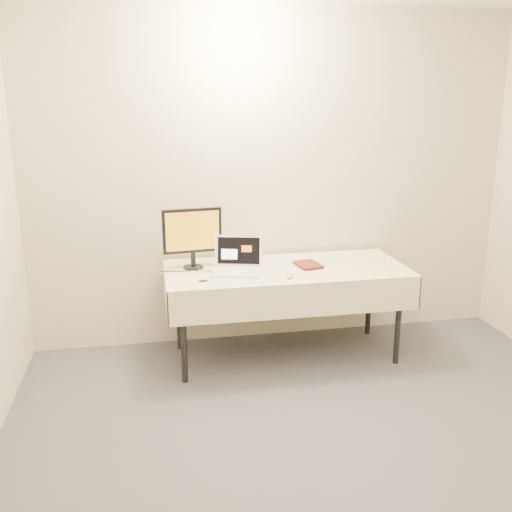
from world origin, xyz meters
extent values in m
cube|color=beige|center=(0.00, 2.50, 1.35)|extent=(4.00, 0.10, 2.70)
cylinder|color=black|center=(-0.82, 1.75, 0.34)|extent=(0.04, 0.04, 0.69)
cylinder|color=black|center=(0.82, 1.75, 0.34)|extent=(0.04, 0.04, 0.69)
cylinder|color=black|center=(-0.82, 2.34, 0.34)|extent=(0.04, 0.04, 0.69)
cylinder|color=black|center=(0.82, 2.34, 0.34)|extent=(0.04, 0.04, 0.69)
cube|color=gray|center=(0.00, 2.04, 0.71)|extent=(1.80, 0.75, 0.04)
cube|color=beige|center=(0.00, 2.04, 0.73)|extent=(1.86, 0.81, 0.01)
cube|color=beige|center=(0.00, 1.64, 0.60)|extent=(1.86, 0.01, 0.25)
cube|color=beige|center=(0.00, 2.45, 0.60)|extent=(1.86, 0.01, 0.25)
cube|color=beige|center=(-0.93, 2.04, 0.60)|extent=(0.01, 0.81, 0.25)
cube|color=beige|center=(0.93, 2.04, 0.60)|extent=(0.01, 0.81, 0.25)
cube|color=white|center=(-0.40, 1.97, 0.75)|extent=(0.42, 0.34, 0.02)
cube|color=white|center=(-0.36, 2.11, 0.88)|extent=(0.37, 0.14, 0.24)
cube|color=black|center=(-0.36, 2.11, 0.88)|extent=(0.32, 0.12, 0.20)
cylinder|color=black|center=(-0.70, 2.17, 0.74)|extent=(0.17, 0.17, 0.01)
cube|color=black|center=(-0.70, 2.17, 0.81)|extent=(0.04, 0.03, 0.11)
cube|color=black|center=(-0.70, 2.17, 1.03)|extent=(0.45, 0.08, 0.34)
cube|color=orange|center=(-0.70, 2.17, 1.03)|extent=(0.40, 0.05, 0.29)
imported|color=maroon|center=(0.09, 2.04, 0.85)|extent=(0.17, 0.05, 0.23)
cube|color=black|center=(-0.34, 2.30, 0.76)|extent=(0.13, 0.08, 0.05)
cube|color=#FF170C|center=(-0.33, 2.28, 0.76)|extent=(0.08, 0.02, 0.02)
ellipsoid|color=#BCBCBE|center=(-0.03, 1.80, 0.75)|extent=(0.09, 0.11, 0.03)
cube|color=#B8D8AC|center=(0.32, 2.11, 0.74)|extent=(0.18, 0.26, 0.00)
cube|color=black|center=(-0.66, 1.82, 0.74)|extent=(0.06, 0.03, 0.01)
camera|label=1|loc=(-1.02, -2.05, 2.00)|focal=40.00mm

